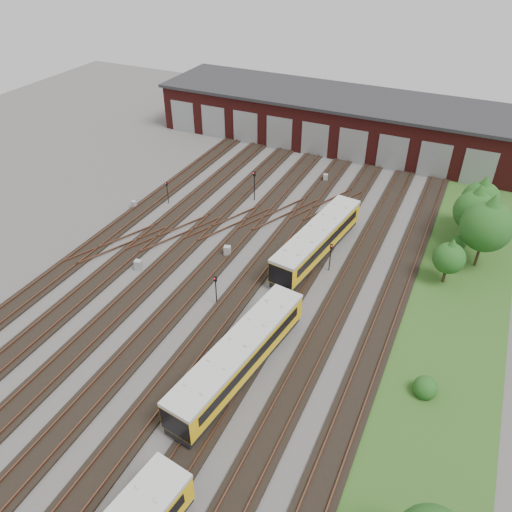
% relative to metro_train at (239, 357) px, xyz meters
% --- Properties ---
extents(ground, '(120.00, 120.00, 0.00)m').
position_rel_metro_train_xyz_m(ground, '(-6.00, 3.46, -1.76)').
color(ground, '#4E4A48').
rests_on(ground, ground).
extents(track_network, '(30.40, 70.00, 0.33)m').
position_rel_metro_train_xyz_m(track_network, '(-6.17, 4.04, -1.65)').
color(track_network, black).
rests_on(track_network, ground).
extents(maintenance_shed, '(51.00, 12.50, 6.35)m').
position_rel_metro_train_xyz_m(maintenance_shed, '(-6.01, 43.43, 1.45)').
color(maintenance_shed, '#511614').
rests_on(maintenance_shed, ground).
extents(grass_verge, '(8.00, 55.00, 0.05)m').
position_rel_metro_train_xyz_m(grass_verge, '(13.00, 13.46, -1.73)').
color(grass_verge, '#29511B').
rests_on(grass_verge, ground).
extents(metro_train, '(4.25, 45.69, 2.79)m').
position_rel_metro_train_xyz_m(metro_train, '(0.00, 0.00, 0.00)').
color(metro_train, black).
rests_on(metro_train, ground).
extents(signal_mast_0, '(0.25, 0.24, 2.62)m').
position_rel_metro_train_xyz_m(signal_mast_0, '(-18.20, 18.55, -0.07)').
color(signal_mast_0, black).
rests_on(signal_mast_0, ground).
extents(signal_mast_1, '(0.26, 0.25, 2.80)m').
position_rel_metro_train_xyz_m(signal_mast_1, '(-5.18, 5.99, 0.05)').
color(signal_mast_1, black).
rests_on(signal_mast_1, ground).
extents(signal_mast_2, '(0.31, 0.29, 3.48)m').
position_rel_metro_train_xyz_m(signal_mast_2, '(-9.94, 23.32, 0.47)').
color(signal_mast_2, black).
rests_on(signal_mast_2, ground).
extents(signal_mast_3, '(0.26, 0.25, 2.83)m').
position_rel_metro_train_xyz_m(signal_mast_3, '(1.81, 14.35, 0.05)').
color(signal_mast_3, black).
rests_on(signal_mast_3, ground).
extents(relay_cabinet_0, '(0.52, 0.43, 0.85)m').
position_rel_metro_train_xyz_m(relay_cabinet_0, '(-21.00, 16.06, -1.33)').
color(relay_cabinet_0, '#9EA1A3').
rests_on(relay_cabinet_0, ground).
extents(relay_cabinet_1, '(0.75, 0.68, 1.03)m').
position_rel_metro_train_xyz_m(relay_cabinet_1, '(-7.59, 12.45, -1.24)').
color(relay_cabinet_1, '#9EA1A3').
rests_on(relay_cabinet_1, ground).
extents(relay_cabinet_2, '(0.67, 0.59, 1.01)m').
position_rel_metro_train_xyz_m(relay_cabinet_2, '(-13.83, 7.06, -1.25)').
color(relay_cabinet_2, '#9EA1A3').
rests_on(relay_cabinet_2, ground).
extents(relay_cabinet_3, '(0.65, 0.60, 0.88)m').
position_rel_metro_train_xyz_m(relay_cabinet_3, '(-4.25, 31.13, -1.32)').
color(relay_cabinet_3, '#9EA1A3').
rests_on(relay_cabinet_3, ground).
extents(relay_cabinet_4, '(0.77, 0.68, 1.13)m').
position_rel_metro_train_xyz_m(relay_cabinet_4, '(-0.65, 18.17, -1.19)').
color(relay_cabinet_4, '#9EA1A3').
rests_on(relay_cabinet_4, ground).
extents(tree_0, '(3.71, 3.71, 6.16)m').
position_rel_metro_train_xyz_m(tree_0, '(12.82, 26.90, 2.20)').
color(tree_0, '#312316').
rests_on(tree_0, ground).
extents(tree_1, '(3.82, 3.82, 6.34)m').
position_rel_metro_train_xyz_m(tree_1, '(12.47, 24.30, 2.31)').
color(tree_1, '#312316').
rests_on(tree_1, ground).
extents(tree_2, '(4.47, 4.47, 7.41)m').
position_rel_metro_train_xyz_m(tree_2, '(13.69, 20.70, 3.00)').
color(tree_2, '#312316').
rests_on(tree_2, ground).
extents(tree_3, '(2.73, 2.73, 4.53)m').
position_rel_metro_train_xyz_m(tree_3, '(11.41, 16.98, 1.15)').
color(tree_3, '#312316').
rests_on(tree_3, ground).
extents(bush_0, '(1.65, 1.65, 1.65)m').
position_rel_metro_train_xyz_m(bush_0, '(12.08, 3.79, -0.93)').
color(bush_0, '#154112').
rests_on(bush_0, ground).
extents(bush_1, '(1.55, 1.55, 1.55)m').
position_rel_metro_train_xyz_m(bush_1, '(11.85, 23.05, -0.98)').
color(bush_1, '#154112').
rests_on(bush_1, ground).
extents(bush_2, '(1.28, 1.28, 1.28)m').
position_rel_metro_train_xyz_m(bush_2, '(15.53, 38.46, -1.12)').
color(bush_2, '#154112').
rests_on(bush_2, ground).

